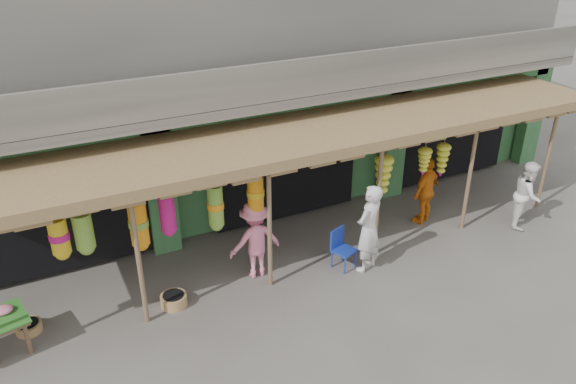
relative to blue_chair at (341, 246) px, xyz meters
name	(u,v)px	position (x,y,z in m)	size (l,w,h in m)	color
ground	(330,261)	(-0.11, 0.25, -0.48)	(80.00, 80.00, 0.00)	#514C47
building	(238,56)	(-0.11, 5.12, 2.89)	(16.40, 6.80, 7.00)	gray
awning	(308,138)	(-0.26, 1.05, 2.10)	(14.00, 2.70, 2.79)	brown
blue_chair	(341,246)	(0.00, 0.00, 0.00)	(0.53, 0.54, 0.87)	#182F9D
basket_mid	(29,327)	(-6.07, 0.73, -0.39)	(0.46, 0.46, 0.18)	olive
basket_right	(174,300)	(-3.54, 0.28, -0.37)	(0.51, 0.51, 0.23)	#A6764D
person_front	(369,229)	(0.43, -0.32, 0.48)	(0.70, 0.46, 1.93)	silver
person_right	(527,194)	(4.78, -0.47, 0.33)	(0.79, 0.62, 1.63)	white
person_vendor	(426,190)	(2.76, 0.72, 0.36)	(0.98, 0.41, 1.68)	orange
person_shopper	(255,240)	(-1.73, 0.51, 0.35)	(1.08, 0.62, 1.67)	pink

